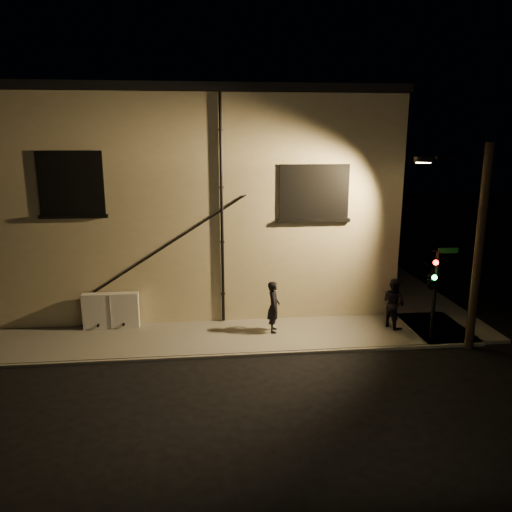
{
  "coord_description": "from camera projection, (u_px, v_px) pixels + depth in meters",
  "views": [
    {
      "loc": [
        -2.51,
        -15.01,
        6.99
      ],
      "look_at": [
        -0.68,
        1.8,
        2.91
      ],
      "focal_mm": 35.0,
      "sensor_mm": 36.0,
      "label": 1
    }
  ],
  "objects": [
    {
      "name": "building",
      "position": [
        191.0,
        192.0,
        23.75
      ],
      "size": [
        16.2,
        12.23,
        8.8
      ],
      "color": "beige",
      "rests_on": "ground"
    },
    {
      "name": "pedestrian_b",
      "position": [
        394.0,
        303.0,
        18.24
      ],
      "size": [
        1.0,
        1.11,
        1.85
      ],
      "primitive_type": "imported",
      "rotation": [
        0.0,
        0.0,
        1.98
      ],
      "color": "black",
      "rests_on": "sidewalk"
    },
    {
      "name": "ground",
      "position": [
        282.0,
        354.0,
        16.41
      ],
      "size": [
        90.0,
        90.0,
        0.0
      ],
      "primitive_type": "plane",
      "color": "black"
    },
    {
      "name": "sidewalk",
      "position": [
        295.0,
        307.0,
        20.77
      ],
      "size": [
        21.0,
        16.0,
        0.12
      ],
      "color": "slate",
      "rests_on": "ground"
    },
    {
      "name": "pedestrian_a",
      "position": [
        274.0,
        307.0,
        17.8
      ],
      "size": [
        0.53,
        0.73,
        1.87
      ],
      "primitive_type": "imported",
      "rotation": [
        0.0,
        0.0,
        1.44
      ],
      "color": "black",
      "rests_on": "sidewalk"
    },
    {
      "name": "traffic_signal",
      "position": [
        432.0,
        280.0,
        16.78
      ],
      "size": [
        1.24,
        1.89,
        3.22
      ],
      "color": "black",
      "rests_on": "sidewalk"
    },
    {
      "name": "utility_cabinet",
      "position": [
        111.0,
        311.0,
        18.21
      ],
      "size": [
        2.0,
        0.34,
        1.32
      ],
      "primitive_type": "cube",
      "color": "silver",
      "rests_on": "sidewalk"
    },
    {
      "name": "streetlamp_pole",
      "position": [
        475.0,
        242.0,
        16.1
      ],
      "size": [
        2.02,
        1.38,
        6.81
      ],
      "color": "black",
      "rests_on": "ground"
    }
  ]
}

